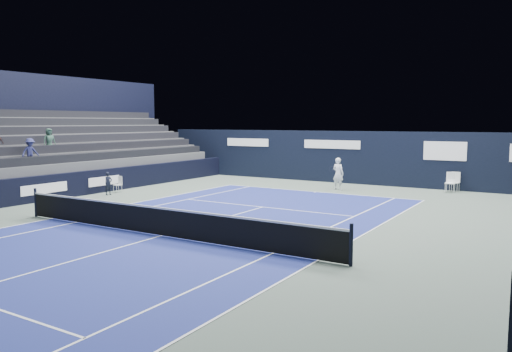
% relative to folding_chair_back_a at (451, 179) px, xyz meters
% --- Properties ---
extents(ground, '(48.00, 48.00, 0.00)m').
position_rel_folding_chair_back_a_xyz_m(ground, '(-6.00, -13.44, -0.70)').
color(ground, '#4D5C51').
rests_on(ground, ground).
extents(court_surface, '(10.97, 23.77, 0.01)m').
position_rel_folding_chair_back_a_xyz_m(court_surface, '(-6.00, -15.44, -0.70)').
color(court_surface, navy).
rests_on(court_surface, ground).
extents(folding_chair_back_a, '(0.47, 0.50, 1.06)m').
position_rel_folding_chair_back_a_xyz_m(folding_chair_back_a, '(0.00, 0.00, 0.00)').
color(folding_chair_back_a, white).
rests_on(folding_chair_back_a, ground).
extents(folding_chair_back_b, '(0.50, 0.48, 1.03)m').
position_rel_folding_chair_back_a_xyz_m(folding_chair_back_b, '(0.14, 0.42, -0.12)').
color(folding_chair_back_b, white).
rests_on(folding_chair_back_b, ground).
extents(line_judge_chair, '(0.44, 0.43, 0.84)m').
position_rel_folding_chair_back_a_xyz_m(line_judge_chair, '(-14.73, -9.00, -0.23)').
color(line_judge_chair, silver).
rests_on(line_judge_chair, ground).
extents(line_judge, '(0.31, 0.44, 1.16)m').
position_rel_folding_chair_back_a_xyz_m(line_judge, '(-14.46, -9.94, -0.13)').
color(line_judge, black).
rests_on(line_judge, ground).
extents(court_markings, '(11.03, 23.83, 0.00)m').
position_rel_folding_chair_back_a_xyz_m(court_markings, '(-6.00, -15.44, -0.69)').
color(court_markings, white).
rests_on(court_markings, court_surface).
extents(tennis_net, '(12.90, 0.10, 1.10)m').
position_rel_folding_chair_back_a_xyz_m(tennis_net, '(-6.00, -15.44, -0.19)').
color(tennis_net, black).
rests_on(tennis_net, ground).
extents(back_sponsor_wall, '(26.00, 0.63, 3.10)m').
position_rel_folding_chair_back_a_xyz_m(back_sponsor_wall, '(-5.99, 1.06, 0.85)').
color(back_sponsor_wall, black).
rests_on(back_sponsor_wall, ground).
extents(side_barrier_left, '(0.33, 22.00, 1.20)m').
position_rel_folding_chair_back_a_xyz_m(side_barrier_left, '(-15.50, -9.46, -0.10)').
color(side_barrier_left, black).
rests_on(side_barrier_left, ground).
extents(spectator_stand, '(6.00, 18.00, 6.40)m').
position_rel_folding_chair_back_a_xyz_m(spectator_stand, '(-19.27, -8.46, 1.25)').
color(spectator_stand, '#4C4D4F').
rests_on(spectator_stand, ground).
extents(tennis_player, '(0.69, 0.87, 1.73)m').
position_rel_folding_chair_back_a_xyz_m(tennis_player, '(-5.40, -2.08, 0.16)').
color(tennis_player, white).
rests_on(tennis_player, ground).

